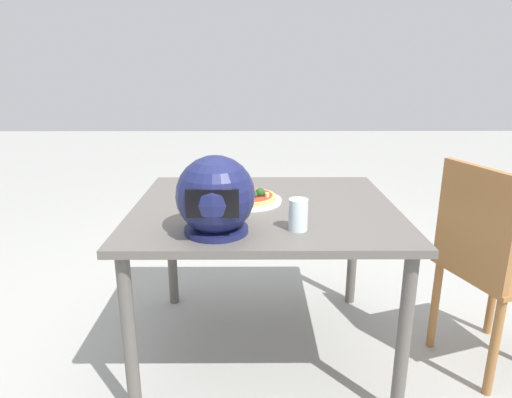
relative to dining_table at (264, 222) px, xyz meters
name	(u,v)px	position (x,y,z in m)	size (l,w,h in m)	color
ground_plane	(264,347)	(0.00, 0.00, -0.62)	(14.00, 14.00, 0.00)	#9E9E99
dining_table	(264,222)	(0.00, 0.00, 0.00)	(1.10, 0.97, 0.70)	#5B5651
pizza_plate	(248,201)	(0.07, -0.05, 0.08)	(0.30, 0.30, 0.01)	white
pizza	(248,196)	(0.07, -0.05, 0.10)	(0.25, 0.25, 0.05)	tan
motorcycle_helmet	(215,197)	(0.18, 0.32, 0.21)	(0.28, 0.28, 0.28)	#191E4C
drinking_glass	(298,215)	(-0.11, 0.30, 0.13)	(0.07, 0.07, 0.12)	silver
chair_side	(487,259)	(-0.91, 0.12, -0.12)	(0.51, 0.51, 0.90)	#996638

